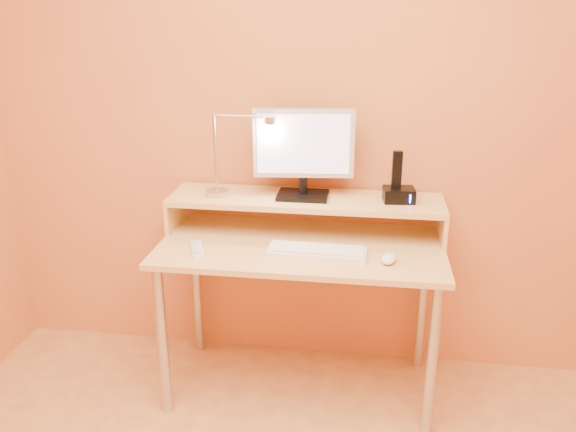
% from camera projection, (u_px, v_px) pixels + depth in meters
% --- Properties ---
extents(wall_back, '(3.00, 0.04, 2.50)m').
position_uv_depth(wall_back, '(311.00, 106.00, 2.58)').
color(wall_back, '#CD823E').
rests_on(wall_back, floor).
extents(desk_leg_fl, '(0.04, 0.04, 0.69)m').
position_uv_depth(desk_leg_fl, '(163.00, 342.00, 2.43)').
color(desk_leg_fl, '#B5B5B9').
rests_on(desk_leg_fl, floor).
extents(desk_leg_fr, '(0.04, 0.04, 0.69)m').
position_uv_depth(desk_leg_fr, '(432.00, 363.00, 2.28)').
color(desk_leg_fr, '#B5B5B9').
rests_on(desk_leg_fr, floor).
extents(desk_leg_bl, '(0.04, 0.04, 0.69)m').
position_uv_depth(desk_leg_bl, '(197.00, 288.00, 2.89)').
color(desk_leg_bl, '#B5B5B9').
rests_on(desk_leg_bl, floor).
extents(desk_leg_br, '(0.04, 0.04, 0.69)m').
position_uv_depth(desk_leg_br, '(422.00, 303.00, 2.75)').
color(desk_leg_br, '#B5B5B9').
rests_on(desk_leg_br, floor).
extents(desk_lower, '(1.20, 0.60, 0.02)m').
position_uv_depth(desk_lower, '(301.00, 247.00, 2.46)').
color(desk_lower, tan).
rests_on(desk_lower, floor).
extents(shelf_riser_left, '(0.02, 0.30, 0.14)m').
position_uv_depth(shelf_riser_left, '(177.00, 211.00, 2.65)').
color(shelf_riser_left, tan).
rests_on(shelf_riser_left, desk_lower).
extents(shelf_riser_right, '(0.02, 0.30, 0.14)m').
position_uv_depth(shelf_riser_right, '(442.00, 224.00, 2.50)').
color(shelf_riser_right, tan).
rests_on(shelf_riser_right, desk_lower).
extents(desk_shelf, '(1.20, 0.30, 0.02)m').
position_uv_depth(desk_shelf, '(306.00, 200.00, 2.55)').
color(desk_shelf, tan).
rests_on(desk_shelf, desk_lower).
extents(monitor_foot, '(0.22, 0.16, 0.02)m').
position_uv_depth(monitor_foot, '(303.00, 195.00, 2.54)').
color(monitor_foot, black).
rests_on(monitor_foot, desk_shelf).
extents(monitor_neck, '(0.04, 0.04, 0.07)m').
position_uv_depth(monitor_neck, '(303.00, 186.00, 2.53)').
color(monitor_neck, black).
rests_on(monitor_neck, monitor_foot).
extents(monitor_panel, '(0.43, 0.08, 0.29)m').
position_uv_depth(monitor_panel, '(304.00, 143.00, 2.47)').
color(monitor_panel, silver).
rests_on(monitor_panel, monitor_neck).
extents(monitor_back, '(0.39, 0.05, 0.25)m').
position_uv_depth(monitor_back, '(304.00, 142.00, 2.50)').
color(monitor_back, black).
rests_on(monitor_back, monitor_panel).
extents(monitor_screen, '(0.39, 0.04, 0.25)m').
position_uv_depth(monitor_screen, '(303.00, 144.00, 2.46)').
color(monitor_screen, silver).
rests_on(monitor_screen, monitor_panel).
extents(lamp_base, '(0.10, 0.10, 0.02)m').
position_uv_depth(lamp_base, '(217.00, 193.00, 2.56)').
color(lamp_base, '#B5B5B9').
rests_on(lamp_base, desk_shelf).
extents(lamp_post, '(0.01, 0.01, 0.33)m').
position_uv_depth(lamp_post, '(215.00, 154.00, 2.50)').
color(lamp_post, '#B5B5B9').
rests_on(lamp_post, lamp_base).
extents(lamp_arm, '(0.24, 0.01, 0.01)m').
position_uv_depth(lamp_arm, '(242.00, 116.00, 2.43)').
color(lamp_arm, '#B5B5B9').
rests_on(lamp_arm, lamp_post).
extents(lamp_head, '(0.04, 0.04, 0.03)m').
position_uv_depth(lamp_head, '(270.00, 120.00, 2.42)').
color(lamp_head, '#B5B5B9').
rests_on(lamp_head, lamp_arm).
extents(lamp_bulb, '(0.03, 0.03, 0.00)m').
position_uv_depth(lamp_bulb, '(270.00, 124.00, 2.43)').
color(lamp_bulb, '#FFEAC6').
rests_on(lamp_bulb, lamp_head).
extents(phone_dock, '(0.14, 0.11, 0.06)m').
position_uv_depth(phone_dock, '(399.00, 195.00, 2.48)').
color(phone_dock, black).
rests_on(phone_dock, desk_shelf).
extents(phone_handset, '(0.04, 0.03, 0.16)m').
position_uv_depth(phone_handset, '(397.00, 170.00, 2.45)').
color(phone_handset, black).
rests_on(phone_handset, phone_dock).
extents(phone_led, '(0.01, 0.00, 0.04)m').
position_uv_depth(phone_led, '(410.00, 199.00, 2.43)').
color(phone_led, '#295BFF').
rests_on(phone_led, phone_dock).
extents(keyboard, '(0.40, 0.14, 0.02)m').
position_uv_depth(keyboard, '(317.00, 253.00, 2.35)').
color(keyboard, white).
rests_on(keyboard, desk_lower).
extents(mouse, '(0.08, 0.11, 0.04)m').
position_uv_depth(mouse, '(389.00, 258.00, 2.28)').
color(mouse, white).
rests_on(mouse, desk_lower).
extents(remote_control, '(0.10, 0.16, 0.02)m').
position_uv_depth(remote_control, '(197.00, 250.00, 2.38)').
color(remote_control, white).
rests_on(remote_control, desk_lower).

